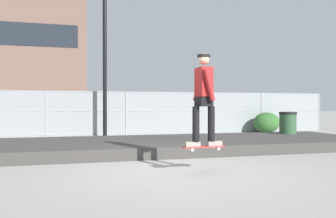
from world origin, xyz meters
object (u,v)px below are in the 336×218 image
object	(u,v)px
skateboard	(204,147)
skater	(204,94)
parked_car_mid	(131,114)
street_lamp	(105,37)
shrub_left	(267,123)
trash_bin	(288,127)

from	to	relation	value
skateboard	skater	xyz separation A→B (m)	(0.00, -0.00, 0.99)
skateboard	parked_car_mid	size ratio (longest dim) A/B	0.18
skater	parked_car_mid	distance (m)	11.14
street_lamp	shrub_left	bearing A→B (deg)	1.02
skater	parked_car_mid	bearing A→B (deg)	88.96
shrub_left	parked_car_mid	bearing A→B (deg)	149.24
parked_car_mid	shrub_left	bearing A→B (deg)	-30.76
parked_car_mid	skateboard	bearing A→B (deg)	-91.04
skater	street_lamp	size ratio (longest dim) A/B	0.27
skater	shrub_left	distance (m)	9.78
skater	trash_bin	bearing A→B (deg)	41.94
skateboard	street_lamp	world-z (taller)	street_lamp
parked_car_mid	shrub_left	size ratio (longest dim) A/B	3.64
skateboard	shrub_left	distance (m)	9.73
street_lamp	shrub_left	world-z (taller)	street_lamp
shrub_left	trash_bin	size ratio (longest dim) A/B	1.18
skater	street_lamp	bearing A→B (deg)	100.04
skater	street_lamp	world-z (taller)	street_lamp
skateboard	parked_car_mid	distance (m)	11.12
shrub_left	street_lamp	bearing A→B (deg)	-178.98
skateboard	skater	world-z (taller)	skater
skateboard	parked_car_mid	xyz separation A→B (m)	(0.20, 11.12, 0.36)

